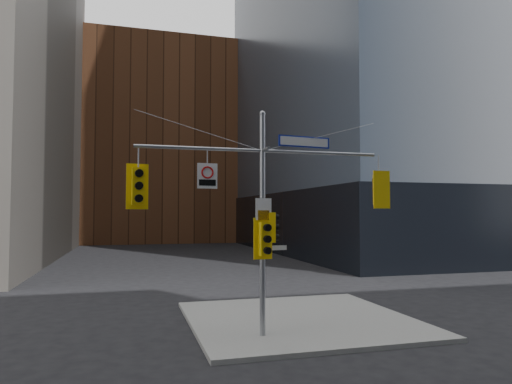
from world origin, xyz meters
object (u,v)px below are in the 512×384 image
traffic_light_east_arm (379,190)px  street_sign_blade (304,142)px  signal_assembly (263,200)px  traffic_light_west_arm (138,186)px  traffic_light_pole_front (265,239)px  regulatory_sign_arm (207,175)px  traffic_light_pole_side (272,227)px

traffic_light_east_arm → street_sign_blade: bearing=0.3°
street_sign_blade → signal_assembly: bearing=173.7°
traffic_light_west_arm → traffic_light_pole_front: 4.19m
signal_assembly → traffic_light_east_arm: size_ratio=6.21×
traffic_light_west_arm → regulatory_sign_arm: regulatory_sign_arm is taller
traffic_light_west_arm → regulatory_sign_arm: 2.11m
signal_assembly → regulatory_sign_arm: signal_assembly is taller
regulatory_sign_arm → signal_assembly: bearing=-1.2°
traffic_light_west_arm → traffic_light_pole_side: (4.18, -0.00, -1.26)m
signal_assembly → street_sign_blade: signal_assembly is taller
signal_assembly → traffic_light_pole_front: bearing=-90.1°
signal_assembly → traffic_light_pole_side: bearing=1.6°
regulatory_sign_arm → traffic_light_pole_side: bearing=-1.1°
street_sign_blade → traffic_light_pole_front: bearing=-175.8°
traffic_light_pole_front → street_sign_blade: size_ratio=0.70×
traffic_light_east_arm → street_sign_blade: 3.15m
traffic_light_west_arm → street_sign_blade: size_ratio=0.74×
signal_assembly → traffic_light_east_arm: (4.19, 0.00, 0.38)m
signal_assembly → regulatory_sign_arm: (-1.78, -0.02, 0.76)m
traffic_light_west_arm → signal_assembly: bearing=-6.3°
traffic_light_east_arm → regulatory_sign_arm: size_ratio=1.64×
traffic_light_west_arm → traffic_light_pole_side: size_ratio=1.42×
traffic_light_west_arm → traffic_light_east_arm: size_ratio=1.07×
street_sign_blade → traffic_light_west_arm: bearing=173.4°
signal_assembly → traffic_light_west_arm: 3.88m
traffic_light_pole_side → traffic_light_pole_front: bearing=128.1°
signal_assembly → traffic_light_pole_front: 1.25m
traffic_light_pole_front → street_sign_blade: 3.48m
traffic_light_east_arm → traffic_light_pole_side: size_ratio=1.34×
traffic_light_east_arm → street_sign_blade: size_ratio=0.69×
street_sign_blade → traffic_light_east_arm: bearing=-6.5°
signal_assembly → traffic_light_pole_side: size_ratio=8.29×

